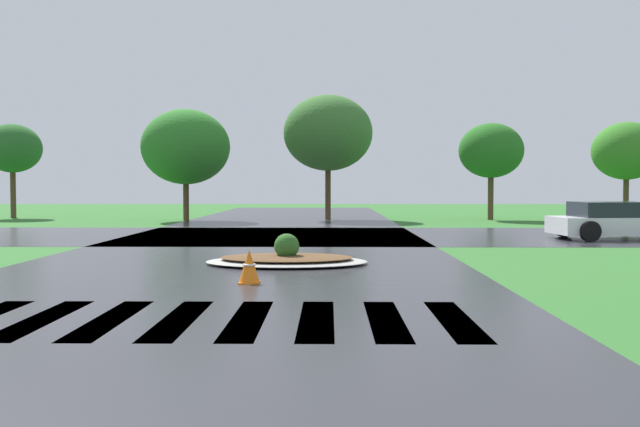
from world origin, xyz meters
TOP-DOWN VIEW (x-y plane):
  - asphalt_roadway at (0.00, 10.00)m, footprint 9.97×80.00m
  - asphalt_cross_road at (0.00, 20.66)m, footprint 90.00×8.97m
  - crosswalk_stripes at (-0.00, 5.51)m, footprint 7.65×2.84m
  - median_island at (1.02, 11.95)m, footprint 3.58×2.38m
  - car_dark_suv at (11.30, 19.29)m, footprint 4.48×2.45m
  - traffic_cone at (0.54, 8.90)m, footprint 0.39×0.39m
  - background_treeline at (4.10, 31.85)m, footprint 43.54×6.46m

SIDE VIEW (x-z plane):
  - crosswalk_stripes at x=0.00m, z-range 0.00..0.01m
  - asphalt_roadway at x=0.00m, z-range 0.00..0.01m
  - asphalt_cross_road at x=0.00m, z-range 0.00..0.01m
  - median_island at x=1.02m, z-range -0.22..0.46m
  - traffic_cone at x=0.54m, z-range -0.01..0.60m
  - car_dark_suv at x=11.30m, z-range -0.03..1.18m
  - background_treeline at x=4.10m, z-range 0.68..6.93m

